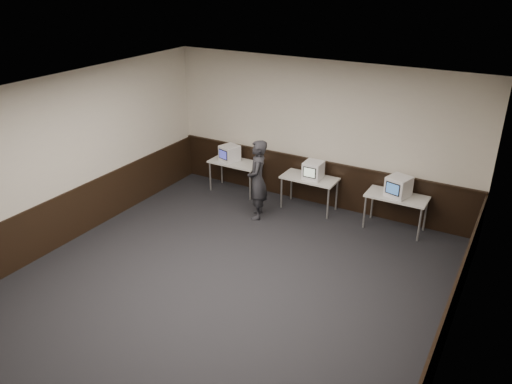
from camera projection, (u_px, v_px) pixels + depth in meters
floor at (218, 292)px, 8.24m from camera, size 8.00×8.00×0.00m
ceiling at (211, 102)px, 6.91m from camera, size 8.00×8.00×0.00m
back_wall at (319, 135)px, 10.74m from camera, size 7.00×0.00×7.00m
left_wall at (57, 164)px, 9.16m from camera, size 0.00×8.00×8.00m
right_wall at (456, 269)px, 6.00m from camera, size 0.00×8.00×8.00m
wainscot_back at (316, 182)px, 11.18m from camera, size 6.98×0.04×1.00m
wainscot_left at (67, 217)px, 9.61m from camera, size 0.04×7.98×1.00m
wainscot_right at (440, 340)px, 6.47m from camera, size 0.04×7.98×1.00m
wainscot_rail at (317, 160)px, 10.95m from camera, size 6.98×0.06×0.04m
desk_left at (235, 164)px, 11.66m from camera, size 1.20×0.60×0.75m
desk_center at (310, 180)px, 10.80m from camera, size 1.20×0.60×0.75m
desk_right at (397, 199)px, 9.95m from camera, size 1.20×0.60×0.75m
emac_left at (230, 153)px, 11.60m from camera, size 0.47×0.49×0.38m
emac_center at (313, 170)px, 10.64m from camera, size 0.39×0.42×0.38m
emac_right at (398, 187)px, 9.82m from camera, size 0.52×0.53×0.41m
person at (257, 180)px, 10.38m from camera, size 0.63×0.74×1.72m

